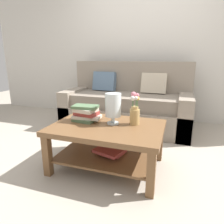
# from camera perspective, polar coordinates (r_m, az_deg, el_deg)

# --- Properties ---
(ground_plane) EXTENTS (10.00, 10.00, 0.00)m
(ground_plane) POSITION_cam_1_polar(r_m,az_deg,el_deg) (2.53, 1.10, -11.19)
(ground_plane) COLOR #ADA393
(back_wall) EXTENTS (6.40, 0.12, 2.70)m
(back_wall) POSITION_cam_1_polar(r_m,az_deg,el_deg) (3.88, 9.01, 18.39)
(back_wall) COLOR beige
(back_wall) RESTS_ON ground
(couch) EXTENTS (2.01, 0.90, 1.06)m
(couch) POSITION_cam_1_polar(r_m,az_deg,el_deg) (3.34, 4.31, 2.02)
(couch) COLOR gray
(couch) RESTS_ON ground
(coffee_table) EXTENTS (1.11, 0.77, 0.47)m
(coffee_table) POSITION_cam_1_polar(r_m,az_deg,el_deg) (2.08, -1.30, -7.21)
(coffee_table) COLOR brown
(coffee_table) RESTS_ON ground
(book_stack_main) EXTENTS (0.31, 0.22, 0.17)m
(book_stack_main) POSITION_cam_1_polar(r_m,az_deg,el_deg) (2.17, -7.43, -0.35)
(book_stack_main) COLOR #51704C
(book_stack_main) RESTS_ON coffee_table
(glass_hurricane_vase) EXTENTS (0.16, 0.16, 0.32)m
(glass_hurricane_vase) POSITION_cam_1_polar(r_m,az_deg,el_deg) (2.03, 0.31, 1.75)
(glass_hurricane_vase) COLOR silver
(glass_hurricane_vase) RESTS_ON coffee_table
(flower_pitcher) EXTENTS (0.10, 0.10, 0.34)m
(flower_pitcher) POSITION_cam_1_polar(r_m,az_deg,el_deg) (2.04, 6.46, 0.03)
(flower_pitcher) COLOR tan
(flower_pitcher) RESTS_ON coffee_table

